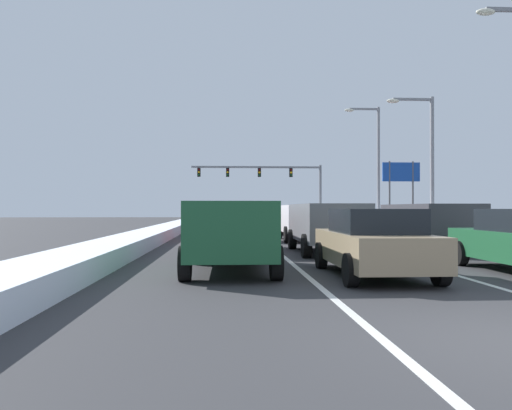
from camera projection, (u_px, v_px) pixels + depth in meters
The scene contains 23 objects.
ground_plane at pixel (297, 239), 25.33m from camera, with size 127.89×127.89×0.00m, color #333335.
lane_stripe_between_right_lane_and_center_lane at pixel (314, 234), 30.34m from camera, with size 0.14×54.11×0.01m, color silver.
lane_stripe_between_center_lane_and_left_lane at pixel (257, 234), 30.15m from camera, with size 0.14×54.11×0.01m, color silver.
snow_bank_right_shoulder at pixel (402, 226), 30.65m from camera, with size 1.80×54.11×0.90m, color silver.
snow_bank_left_shoulder at pixel (167, 230), 29.84m from camera, with size 1.59×54.11×0.52m, color silver.
suv_charcoal_right_lane_second at pixel (429, 223), 18.10m from camera, with size 2.16×4.90×1.67m.
sedan_red_right_lane_third at pixel (367, 224), 24.94m from camera, with size 2.00×4.50×1.51m.
suv_maroon_right_lane_fourth at pixel (344, 217), 31.16m from camera, with size 2.16×4.90×1.67m.
sedan_black_right_lane_fifth at pixel (322, 219), 36.81m from camera, with size 2.00×4.50×1.51m.
sedan_tan_center_lane_nearest at pixel (374, 242), 11.44m from camera, with size 2.00×4.50×1.51m.
suv_gray_center_lane_second at pixel (326, 223), 17.44m from camera, with size 2.16×4.90×1.67m.
suv_white_center_lane_third at pixel (303, 219), 24.10m from camera, with size 2.16×4.90×1.67m.
suv_silver_center_lane_fourth at pixel (285, 217), 30.88m from camera, with size 2.16×4.90×1.67m.
suv_navy_center_lane_fifth at pixel (273, 215), 37.91m from camera, with size 2.16×4.90×1.67m.
suv_green_left_lane_nearest at pixel (230, 229), 12.39m from camera, with size 2.16×4.90×1.67m.
suv_charcoal_left_lane_second at pixel (229, 222), 18.31m from camera, with size 2.16×4.90×1.67m.
sedan_red_left_lane_third at pixel (228, 224), 24.01m from camera, with size 2.00×4.50×1.51m.
sedan_maroon_left_lane_fourth at pixel (230, 221), 30.77m from camera, with size 2.00×4.50×1.51m.
sedan_black_left_lane_fifth at pixel (225, 219), 37.20m from camera, with size 2.00×4.50×1.51m.
traffic_light_gantry at pixel (272, 177), 54.89m from camera, with size 14.00×0.47×6.20m.
street_lamp_right_mid at pixel (425, 152), 28.25m from camera, with size 2.66×0.36×7.69m.
street_lamp_right_far at pixel (374, 157), 38.07m from camera, with size 2.66×0.36×9.07m.
roadside_sign_right at pixel (401, 179), 43.11m from camera, with size 3.20×0.16×5.50m.
Camera 1 is at (-3.50, -5.51, 1.52)m, focal length 35.91 mm.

